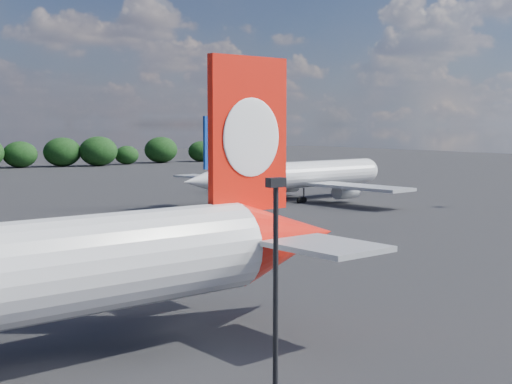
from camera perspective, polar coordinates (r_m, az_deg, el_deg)
china_southern_airliner at (r=114.70m, az=3.04°, el=1.30°), size 41.64×39.69×13.58m
apron_lamp_post at (r=21.54m, az=1.57°, el=-11.57°), size 0.55×0.30×10.81m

